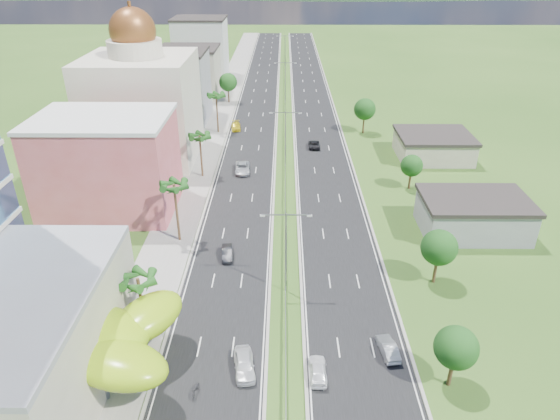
{
  "coord_description": "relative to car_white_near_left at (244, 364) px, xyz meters",
  "views": [
    {
      "loc": [
        -0.27,
        -40.46,
        38.14
      ],
      "look_at": [
        -0.76,
        18.37,
        7.0
      ],
      "focal_mm": 32.0,
      "sensor_mm": 36.0,
      "label": 1
    }
  ],
  "objects": [
    {
      "name": "streetlight_median_e",
      "position": [
        4.2,
        143.36,
        5.87
      ],
      "size": [
        6.04,
        0.25,
        11.0
      ],
      "color": "gray",
      "rests_on": "ground"
    },
    {
      "name": "car_dark_far_right",
      "position": [
        10.4,
        63.76,
        -0.15
      ],
      "size": [
        2.33,
        5.0,
        1.38
      ],
      "primitive_type": "imported",
      "rotation": [
        0.0,
        0.0,
        3.13
      ],
      "color": "black",
      "rests_on": "road_right"
    },
    {
      "name": "leafy_tree_lfar",
      "position": [
        -11.3,
        98.36,
        4.7
      ],
      "size": [
        4.9,
        4.9,
        8.05
      ],
      "color": "#47301C",
      "rests_on": "ground"
    },
    {
      "name": "leafy_tree_rd",
      "position": [
        22.2,
        73.36,
        4.7
      ],
      "size": [
        4.9,
        4.9,
        8.05
      ],
      "color": "#47301C",
      "rests_on": "ground"
    },
    {
      "name": "shed_far",
      "position": [
        34.2,
        58.36,
        1.32
      ],
      "size": [
        14.0,
        12.0,
        4.4
      ],
      "primitive_type": "cube",
      "color": "#A9A28B",
      "rests_on": "ground"
    },
    {
      "name": "midrise_beige",
      "position": [
        -22.8,
        105.36,
        5.62
      ],
      "size": [
        16.0,
        15.0,
        13.0
      ],
      "primitive_type": "cube",
      "color": "#A9A28B",
      "rests_on": "ground"
    },
    {
      "name": "ground",
      "position": [
        4.2,
        3.36,
        -0.88
      ],
      "size": [
        500.0,
        500.0,
        0.0
      ],
      "primitive_type": "plane",
      "color": "#2D5119",
      "rests_on": "ground"
    },
    {
      "name": "midrise_white",
      "position": [
        -22.8,
        128.36,
        8.12
      ],
      "size": [
        16.0,
        15.0,
        18.0
      ],
      "primitive_type": "cube",
      "color": "silver",
      "rests_on": "ground"
    },
    {
      "name": "car_dark_left",
      "position": [
        -3.87,
        20.91,
        -0.16
      ],
      "size": [
        1.86,
        4.23,
        1.35
      ],
      "primitive_type": "imported",
      "rotation": [
        0.0,
        0.0,
        0.11
      ],
      "color": "black",
      "rests_on": "road_left"
    },
    {
      "name": "palm_tree_d",
      "position": [
        -11.3,
        48.36,
        6.66
      ],
      "size": [
        3.6,
        3.6,
        8.6
      ],
      "color": "#47301C",
      "rests_on": "ground"
    },
    {
      "name": "leafy_tree_ra",
      "position": [
        20.2,
        -1.64,
        3.9
      ],
      "size": [
        4.2,
        4.2,
        6.9
      ],
      "color": "#47301C",
      "rests_on": "ground"
    },
    {
      "name": "leafy_tree_rc",
      "position": [
        26.2,
        43.36,
        3.5
      ],
      "size": [
        3.85,
        3.85,
        6.33
      ],
      "color": "#47301C",
      "rests_on": "ground"
    },
    {
      "name": "palm_tree_b",
      "position": [
        -11.3,
        5.36,
        6.18
      ],
      "size": [
        3.6,
        3.6,
        8.1
      ],
      "color": "#47301C",
      "rests_on": "ground"
    },
    {
      "name": "streetlight_median_d",
      "position": [
        4.2,
        98.36,
        5.87
      ],
      "size": [
        6.04,
        0.25,
        11.0
      ],
      "color": "gray",
      "rests_on": "ground"
    },
    {
      "name": "palm_tree_e",
      "position": [
        -11.3,
        73.36,
        7.43
      ],
      "size": [
        3.6,
        3.6,
        9.4
      ],
      "color": "#47301C",
      "rests_on": "ground"
    },
    {
      "name": "pink_shophouse",
      "position": [
        -23.8,
        35.36,
        6.62
      ],
      "size": [
        20.0,
        15.0,
        15.0
      ],
      "primitive_type": "cube",
      "color": "#CC5358",
      "rests_on": "ground"
    },
    {
      "name": "road_right",
      "position": [
        11.7,
        93.36,
        -0.86
      ],
      "size": [
        11.0,
        260.0,
        0.04
      ],
      "primitive_type": "cube",
      "color": "black",
      "rests_on": "ground"
    },
    {
      "name": "midrise_grey",
      "position": [
        -22.8,
        83.36,
        7.12
      ],
      "size": [
        16.0,
        15.0,
        16.0
      ],
      "primitive_type": "cube",
      "color": "gray",
      "rests_on": "ground"
    },
    {
      "name": "median_guardrail",
      "position": [
        4.2,
        75.35,
        -0.26
      ],
      "size": [
        0.1,
        216.06,
        0.76
      ],
      "color": "gray",
      "rests_on": "ground"
    },
    {
      "name": "domed_building",
      "position": [
        -23.8,
        58.36,
        10.48
      ],
      "size": [
        20.0,
        20.0,
        28.7
      ],
      "color": "beige",
      "rests_on": "ground"
    },
    {
      "name": "leafy_tree_rb",
      "position": [
        23.2,
        15.36,
        4.3
      ],
      "size": [
        4.55,
        4.55,
        7.47
      ],
      "color": "#47301C",
      "rests_on": "ground"
    },
    {
      "name": "car_white_near_left",
      "position": [
        0.0,
        0.0,
        0.0
      ],
      "size": [
        2.71,
        5.16,
        1.68
      ],
      "primitive_type": "imported",
      "rotation": [
        0.0,
        0.0,
        0.15
      ],
      "color": "silver",
      "rests_on": "road_left"
    },
    {
      "name": "car_silver_mid_left",
      "position": [
        -3.96,
        50.36,
        -0.02
      ],
      "size": [
        3.1,
        6.03,
        1.63
      ],
      "primitive_type": "imported",
      "rotation": [
        0.0,
        0.0,
        0.07
      ],
      "color": "#B0B4B9",
      "rests_on": "road_left"
    },
    {
      "name": "streetlight_median_b",
      "position": [
        4.2,
        13.36,
        5.87
      ],
      "size": [
        6.04,
        0.25,
        11.0
      ],
      "color": "gray",
      "rests_on": "ground"
    },
    {
      "name": "streetlight_median_c",
      "position": [
        4.2,
        53.36,
        5.87
      ],
      "size": [
        6.04,
        0.25,
        11.0
      ],
      "color": "gray",
      "rests_on": "ground"
    },
    {
      "name": "motorcycle",
      "position": [
        -4.44,
        -3.07,
        -0.19
      ],
      "size": [
        0.95,
        2.11,
        1.3
      ],
      "primitive_type": "imported",
      "rotation": [
        0.0,
        0.0,
        -0.17
      ],
      "color": "black",
      "rests_on": "road_left"
    },
    {
      "name": "car_silver_right",
      "position": [
        14.97,
        2.56,
        -0.13
      ],
      "size": [
        2.09,
        4.47,
        1.42
      ],
      "primitive_type": "imported",
      "rotation": [
        0.0,
        0.0,
        3.28
      ],
      "color": "#95979C",
      "rests_on": "road_right"
    },
    {
      "name": "car_yellow_far_left",
      "position": [
        -7.39,
        75.57,
        -0.09
      ],
      "size": [
        2.61,
        5.34,
        1.5
      ],
      "primitive_type": "imported",
      "rotation": [
        0.0,
        0.0,
        0.1
      ],
      "color": "gold",
      "rests_on": "road_left"
    },
    {
      "name": "road_left",
      "position": [
        -3.3,
        93.36,
        -0.86
      ],
      "size": [
        11.0,
        260.0,
        0.04
      ],
      "primitive_type": "cube",
      "color": "black",
      "rests_on": "ground"
    },
    {
      "name": "palm_tree_c",
      "position": [
        -11.3,
        25.36,
        7.62
      ],
      "size": [
        3.6,
        3.6,
        9.6
      ],
      "color": "#47301C",
      "rests_on": "ground"
    },
    {
      "name": "car_white_near_right",
      "position": [
        7.4,
        -0.61,
        -0.11
      ],
      "size": [
        1.75,
        4.29,
        1.46
      ],
      "primitive_type": "imported",
      "rotation": [
        0.0,
        0.0,
        3.15
      ],
      "color": "white",
      "rests_on": "road_right"
    },
    {
      "name": "lime_canopy",
      "position": [
        -15.8,
        -0.64,
        4.11
      ],
      "size": [
        18.0,
        15.0,
        7.4
      ],
      "color": "#8CB912",
      "rests_on": "ground"
    },
    {
      "name": "shed_near",
      "position": [
        32.2,
        28.36,
        1.62
      ],
      "size": [
        15.0,
        10.0,
        5.0
      ],
      "primitive_type": "cube",
      "color": "gray",
      "rests_on": "ground"
    },
    {
      "name": "sidewalk_left",
      "position": [
        -12.8,
        93.36,
        -0.82
      ],
      "size": [
        7.0,
        260.0,
        0.12
      ],
      "primitive_type": "cube",
      "color": "gray",
      "rests_on": "ground"
    }
  ]
}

